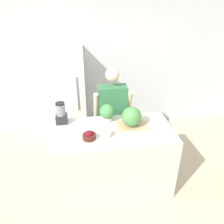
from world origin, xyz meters
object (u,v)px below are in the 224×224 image
object	(u,v)px
watermelon	(132,117)
blender	(61,114)
refrigerator	(67,96)
bowl_cream	(106,133)
potted_plant	(107,112)
bowl_cherries	(89,136)
person	(112,115)

from	to	relation	value
watermelon	blender	world-z (taller)	blender
refrigerator	watermelon	distance (m)	1.61
refrigerator	bowl_cream	distance (m)	1.60
bowl_cream	potted_plant	bearing A→B (deg)	80.78
refrigerator	potted_plant	distance (m)	1.29
watermelon	bowl_cherries	distance (m)	0.62
watermelon	blender	distance (m)	0.96
person	bowl_cherries	xyz separation A→B (m)	(-0.40, -0.78, 0.17)
refrigerator	blender	size ratio (longest dim) A/B	5.67
watermelon	bowl_cream	world-z (taller)	watermelon
blender	person	bearing A→B (deg)	23.87
potted_plant	bowl_cherries	bearing A→B (deg)	-124.23
refrigerator	bowl_cherries	size ratio (longest dim) A/B	10.43
bowl_cream	blender	world-z (taller)	blender
person	watermelon	xyz separation A→B (m)	(0.18, -0.56, 0.28)
person	bowl_cream	distance (m)	0.80
refrigerator	potted_plant	world-z (taller)	refrigerator
bowl_cherries	blender	distance (m)	0.58
blender	bowl_cream	bearing A→B (deg)	-36.88
person	bowl_cream	size ratio (longest dim) A/B	12.26
blender	potted_plant	distance (m)	0.63
bowl_cream	potted_plant	world-z (taller)	potted_plant
refrigerator	watermelon	size ratio (longest dim) A/B	6.51
refrigerator	blender	bearing A→B (deg)	-90.83
person	bowl_cherries	bearing A→B (deg)	-117.17
refrigerator	potted_plant	size ratio (longest dim) A/B	6.89
potted_plant	watermelon	bearing A→B (deg)	-31.64
watermelon	bowl_cherries	bearing A→B (deg)	-159.41
person	potted_plant	size ratio (longest dim) A/B	6.32
person	blender	bearing A→B (deg)	-156.13
bowl_cherries	blender	xyz separation A→B (m)	(-0.36, 0.45, 0.09)
person	watermelon	world-z (taller)	person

